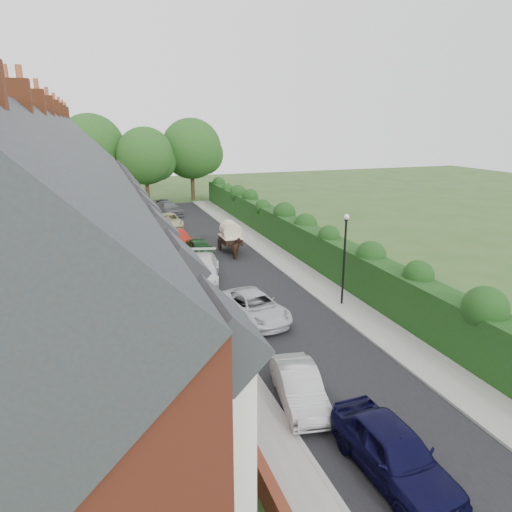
{
  "coord_description": "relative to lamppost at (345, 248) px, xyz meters",
  "views": [
    {
      "loc": [
        -8.9,
        -16.63,
        9.82
      ],
      "look_at": [
        -0.35,
        7.7,
        2.2
      ],
      "focal_mm": 32.0,
      "sensor_mm": 36.0,
      "label": 1
    }
  ],
  "objects": [
    {
      "name": "ground",
      "position": [
        -3.4,
        -4.0,
        -3.3
      ],
      "size": [
        140.0,
        140.0,
        0.0
      ],
      "primitive_type": "plane",
      "color": "#2D4C1E",
      "rests_on": "ground"
    },
    {
      "name": "road",
      "position": [
        -3.9,
        7.0,
        -3.29
      ],
      "size": [
        6.0,
        58.0,
        0.02
      ],
      "primitive_type": "cube",
      "color": "black",
      "rests_on": "ground"
    },
    {
      "name": "pavement_hedge_side",
      "position": [
        0.2,
        7.0,
        -3.24
      ],
      "size": [
        2.2,
        58.0,
        0.12
      ],
      "primitive_type": "cube",
      "color": "gray",
      "rests_on": "ground"
    },
    {
      "name": "pavement_house_side",
      "position": [
        -7.75,
        7.0,
        -3.24
      ],
      "size": [
        1.7,
        58.0,
        0.12
      ],
      "primitive_type": "cube",
      "color": "gray",
      "rests_on": "ground"
    },
    {
      "name": "kerb_hedge_side",
      "position": [
        -0.85,
        7.0,
        -3.23
      ],
      "size": [
        0.18,
        58.0,
        0.13
      ],
      "primitive_type": "cube",
      "color": "#989892",
      "rests_on": "ground"
    },
    {
      "name": "kerb_house_side",
      "position": [
        -6.95,
        7.0,
        -3.23
      ],
      "size": [
        0.18,
        58.0,
        0.13
      ],
      "primitive_type": "cube",
      "color": "#989892",
      "rests_on": "ground"
    },
    {
      "name": "hedge",
      "position": [
        2.0,
        7.0,
        -1.7
      ],
      "size": [
        2.1,
        58.0,
        2.85
      ],
      "color": "#153611",
      "rests_on": "ground"
    },
    {
      "name": "terrace_row",
      "position": [
        -14.27,
        5.98,
        1.18
      ],
      "size": [
        9.05,
        40.5,
        11.5
      ],
      "color": "maroon",
      "rests_on": "ground"
    },
    {
      "name": "garden_wall_row",
      "position": [
        -8.75,
        6.0,
        -2.84
      ],
      "size": [
        0.35,
        40.35,
        1.1
      ],
      "color": "brown",
      "rests_on": "ground"
    },
    {
      "name": "lamppost",
      "position": [
        0.0,
        0.0,
        0.0
      ],
      "size": [
        0.32,
        0.32,
        5.16
      ],
      "color": "black",
      "rests_on": "ground"
    },
    {
      "name": "tree_far_left",
      "position": [
        -6.05,
        36.08,
        2.41
      ],
      "size": [
        7.14,
        6.8,
        9.29
      ],
      "color": "#332316",
      "rests_on": "ground"
    },
    {
      "name": "tree_far_right",
      "position": [
        -0.01,
        38.08,
        3.02
      ],
      "size": [
        7.98,
        7.6,
        10.31
      ],
      "color": "#332316",
      "rests_on": "ground"
    },
    {
      "name": "tree_far_back",
      "position": [
        -11.99,
        39.08,
        3.32
      ],
      "size": [
        8.4,
        8.0,
        10.82
      ],
      "color": "#332316",
      "rests_on": "ground"
    },
    {
      "name": "car_navy",
      "position": [
        -5.0,
        -11.67,
        -2.51
      ],
      "size": [
        2.01,
        4.69,
        1.58
      ],
      "primitive_type": "imported",
      "rotation": [
        0.0,
        0.0,
        0.03
      ],
      "color": "black",
      "rests_on": "ground"
    },
    {
      "name": "car_silver_a",
      "position": [
        -6.06,
        -7.57,
        -2.64
      ],
      "size": [
        2.06,
        4.2,
        1.32
      ],
      "primitive_type": "imported",
      "rotation": [
        0.0,
        0.0,
        -0.17
      ],
      "color": "#ADADB2",
      "rests_on": "ground"
    },
    {
      "name": "car_silver_b",
      "position": [
        -5.14,
        -0.11,
        -2.62
      ],
      "size": [
        2.96,
        5.17,
        1.36
      ],
      "primitive_type": "imported",
      "rotation": [
        0.0,
        0.0,
        0.15
      ],
      "color": "silver",
      "rests_on": "ground"
    },
    {
      "name": "car_white",
      "position": [
        -6.4,
        6.6,
        -2.52
      ],
      "size": [
        3.43,
        5.7,
        1.55
      ],
      "primitive_type": "imported",
      "rotation": [
        0.0,
        0.0,
        -0.25
      ],
      "color": "white",
      "rests_on": "ground"
    },
    {
      "name": "car_green",
      "position": [
        -5.36,
        11.84,
        -2.62
      ],
      "size": [
        1.7,
        4.01,
        1.35
      ],
      "primitive_type": "imported",
      "rotation": [
        0.0,
        0.0,
        0.03
      ],
      "color": "#103615",
      "rests_on": "ground"
    },
    {
      "name": "car_red",
      "position": [
        -6.4,
        15.59,
        -2.64
      ],
      "size": [
        2.16,
        4.16,
        1.31
      ],
      "primitive_type": "imported",
      "rotation": [
        0.0,
        0.0,
        0.21
      ],
      "color": "maroon",
      "rests_on": "ground"
    },
    {
      "name": "car_beige",
      "position": [
        -5.98,
        22.71,
        -2.64
      ],
      "size": [
        2.38,
        4.84,
        1.32
      ],
      "primitive_type": "imported",
      "rotation": [
        0.0,
        0.0,
        0.04
      ],
      "color": "#C5BD8E",
      "rests_on": "ground"
    },
    {
      "name": "car_grey",
      "position": [
        -5.0,
        28.97,
        -2.59
      ],
      "size": [
        2.99,
        5.16,
        1.4
      ],
      "primitive_type": "imported",
      "rotation": [
        0.0,
        0.0,
        0.22
      ],
      "color": "#54565B",
      "rests_on": "ground"
    },
    {
      "name": "car_black",
      "position": [
        -5.14,
        31.0,
        -2.59
      ],
      "size": [
        2.32,
        4.34,
        1.4
      ],
      "primitive_type": "imported",
      "rotation": [
        0.0,
        0.0,
        0.17
      ],
      "color": "black",
      "rests_on": "ground"
    },
    {
      "name": "horse",
      "position": [
        -2.75,
        10.78,
        -2.6
      ],
      "size": [
        1.23,
        1.8,
        1.39
      ],
      "primitive_type": "imported",
      "rotation": [
        0.0,
        0.0,
        2.82
      ],
      "color": "#432618",
      "rests_on": "ground"
    },
    {
      "name": "horse_cart",
      "position": [
        -2.75,
        12.56,
        -1.9
      ],
      "size": [
        1.53,
        3.38,
        2.44
      ],
      "color": "black",
      "rests_on": "ground"
    }
  ]
}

